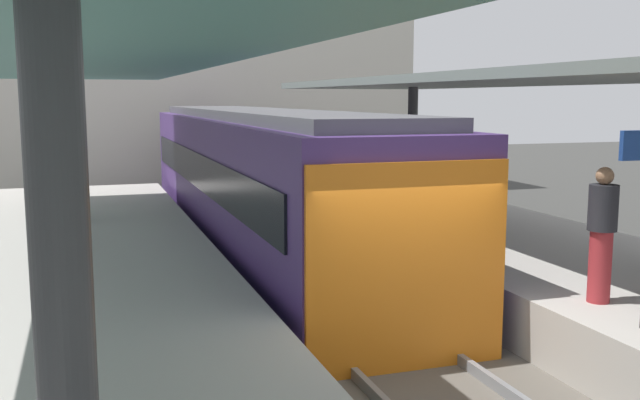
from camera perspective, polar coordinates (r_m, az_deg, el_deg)
ground_plane at (r=9.36m, az=6.56°, el=-14.19°), size 80.00×80.00×0.00m
platform_left at (r=8.41m, az=-18.32°, el=-13.55°), size 4.40×28.00×1.00m
track_ballast at (r=9.32m, az=6.57°, el=-13.62°), size 3.20×28.00×0.20m
rail_near_side at (r=9.00m, az=2.31°, el=-13.23°), size 0.08×28.00×0.14m
rail_far_side at (r=9.57m, az=10.58°, el=-12.03°), size 0.08×28.00×0.14m
commuter_train at (r=15.99m, az=-4.90°, el=1.58°), size 2.78×15.59×3.10m
canopy_left at (r=9.25m, az=-19.36°, el=10.94°), size 4.18×21.00×3.19m
canopy_right at (r=11.90m, az=20.95°, el=9.10°), size 4.18×21.00×2.97m
passenger_near_bench at (r=13.68m, az=8.53°, el=1.04°), size 0.36×0.36×1.69m
passenger_mid_platform at (r=9.55m, az=21.59°, el=-2.44°), size 0.36×0.36×1.71m
station_building_backdrop at (r=28.06m, az=-12.55°, el=11.95°), size 18.00×6.00×11.00m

